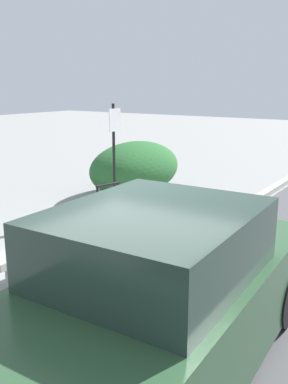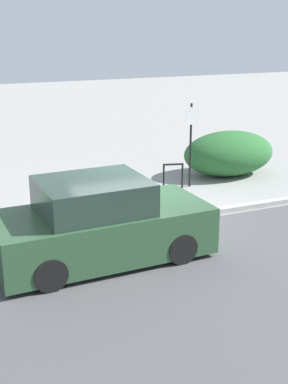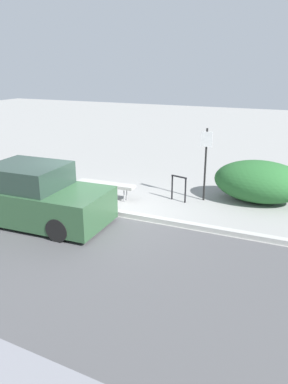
% 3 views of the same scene
% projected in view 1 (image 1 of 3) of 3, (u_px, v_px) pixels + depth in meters
% --- Properties ---
extents(ground_plane, '(60.00, 60.00, 0.00)m').
position_uv_depth(ground_plane, '(131.00, 280.00, 6.00)').
color(ground_plane, gray).
extents(curb, '(60.00, 0.20, 0.13)m').
position_uv_depth(curb, '(131.00, 276.00, 5.99)').
color(curb, '#A8A8A3').
rests_on(curb, ground_plane).
extents(bench, '(1.99, 0.42, 0.51)m').
position_uv_depth(bench, '(48.00, 243.00, 6.15)').
color(bench, '#99999E').
rests_on(bench, ground_plane).
extents(bike_rack, '(0.55, 0.19, 0.83)m').
position_uv_depth(bike_rack, '(108.00, 199.00, 8.31)').
color(bike_rack, black).
rests_on(bike_rack, ground_plane).
extents(sign_post, '(0.36, 0.08, 2.30)m').
position_uv_depth(sign_post, '(114.00, 148.00, 8.88)').
color(sign_post, black).
rests_on(sign_post, ground_plane).
extents(shrub_hedge, '(2.83, 1.80, 1.31)m').
position_uv_depth(shrub_hedge, '(136.00, 168.00, 10.66)').
color(shrub_hedge, '#28602D').
rests_on(shrub_hedge, ground_plane).
extents(parked_car_near, '(4.15, 1.97, 1.60)m').
position_uv_depth(parked_car_near, '(161.00, 296.00, 4.08)').
color(parked_car_near, black).
rests_on(parked_car_near, ground_plane).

